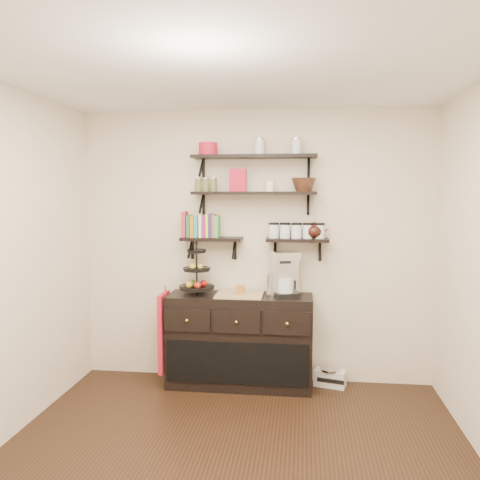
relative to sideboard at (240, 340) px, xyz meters
The scene contains 21 objects.
floor 1.59m from the sideboard, 85.20° to the right, with size 3.50×3.50×0.00m, color black.
ceiling 2.71m from the sideboard, 85.20° to the right, with size 3.50×3.50×0.02m, color white.
back_wall 0.94m from the sideboard, 61.59° to the left, with size 3.50×0.02×2.70m, color beige.
shelf_top 1.79m from the sideboard, 39.19° to the left, with size 1.20×0.27×0.23m.
shelf_mid 1.44m from the sideboard, 39.19° to the left, with size 1.20×0.27×0.23m.
shelf_low_left 1.03m from the sideboard, 158.23° to the left, with size 0.60×0.25×0.23m.
shelf_low_right 1.12m from the sideboard, 12.06° to the left, with size 0.60×0.25×0.23m.
cookbooks 1.18m from the sideboard, 163.20° to the left, with size 0.36×0.15×0.26m.
glass_canisters 1.20m from the sideboard, 12.09° to the left, with size 0.54×0.10×0.13m.
sideboard is the anchor object (origin of this frame).
fruit_stand 0.75m from the sideboard, behind, with size 0.34×0.34×0.50m.
candle 0.50m from the sideboard, ahead, with size 0.08×0.08×0.08m, color #915D21.
coffee_maker 0.79m from the sideboard, ahead, with size 0.29×0.29×0.43m.
thermal_carafe 0.64m from the sideboard, ahead, with size 0.11×0.11×0.22m, color silver.
apron 0.74m from the sideboard, behind, with size 0.04×0.33×0.76m, color #AD122B.
radio 0.96m from the sideboard, ahead, with size 0.33×0.25×0.18m.
recipe_box 1.56m from the sideboard, 107.57° to the left, with size 0.16×0.06×0.22m, color red.
walnut_bowl 1.63m from the sideboard, ahead, with size 0.24×0.24×0.13m, color black, non-canonical shape.
ramekins 1.53m from the sideboard, 19.59° to the left, with size 0.09×0.09×0.10m, color white.
teapot 1.30m from the sideboard, ahead, with size 0.21×0.16×0.16m, color black, non-canonical shape.
red_pot 1.89m from the sideboard, 162.73° to the left, with size 0.18×0.18×0.12m, color red.
Camera 1 is at (0.47, -3.28, 1.90)m, focal length 38.00 mm.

